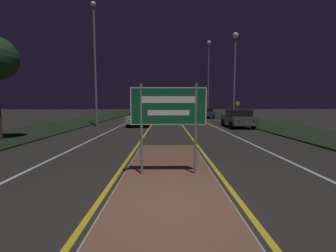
% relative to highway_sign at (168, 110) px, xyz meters
% --- Properties ---
extents(ground_plane, '(160.00, 160.00, 0.00)m').
position_rel_highway_sign_xyz_m(ground_plane, '(0.00, -1.90, -1.81)').
color(ground_plane, '#282623').
extents(median_island, '(2.50, 8.55, 0.10)m').
position_rel_highway_sign_xyz_m(median_island, '(0.00, 0.00, -1.77)').
color(median_island, '#999993').
rests_on(median_island, ground_plane).
extents(verge_left, '(5.00, 100.00, 0.08)m').
position_rel_highway_sign_xyz_m(verge_left, '(-9.50, 18.10, -1.77)').
color(verge_left, black).
rests_on(verge_left, ground_plane).
extents(verge_right, '(5.00, 100.00, 0.08)m').
position_rel_highway_sign_xyz_m(verge_right, '(9.50, 18.10, -1.77)').
color(verge_right, black).
rests_on(verge_right, ground_plane).
extents(centre_line_yellow_left, '(0.12, 70.00, 0.01)m').
position_rel_highway_sign_xyz_m(centre_line_yellow_left, '(-1.44, 23.10, -1.81)').
color(centre_line_yellow_left, gold).
rests_on(centre_line_yellow_left, ground_plane).
extents(centre_line_yellow_right, '(0.12, 70.00, 0.01)m').
position_rel_highway_sign_xyz_m(centre_line_yellow_right, '(1.44, 23.10, -1.81)').
color(centre_line_yellow_right, gold).
rests_on(centre_line_yellow_right, ground_plane).
extents(lane_line_white_left, '(0.12, 70.00, 0.01)m').
position_rel_highway_sign_xyz_m(lane_line_white_left, '(-4.20, 23.10, -1.81)').
color(lane_line_white_left, silver).
rests_on(lane_line_white_left, ground_plane).
extents(lane_line_white_right, '(0.12, 70.00, 0.01)m').
position_rel_highway_sign_xyz_m(lane_line_white_right, '(4.20, 23.10, -1.81)').
color(lane_line_white_right, silver).
rests_on(lane_line_white_right, ground_plane).
extents(edge_line_white_left, '(0.10, 70.00, 0.01)m').
position_rel_highway_sign_xyz_m(edge_line_white_left, '(-7.20, 23.10, -1.81)').
color(edge_line_white_left, silver).
rests_on(edge_line_white_left, ground_plane).
extents(edge_line_white_right, '(0.10, 70.00, 0.01)m').
position_rel_highway_sign_xyz_m(edge_line_white_right, '(7.20, 23.10, -1.81)').
color(edge_line_white_right, silver).
rests_on(edge_line_white_right, ground_plane).
extents(highway_sign, '(2.00, 0.07, 2.42)m').
position_rel_highway_sign_xyz_m(highway_sign, '(0.00, 0.00, 0.00)').
color(highway_sign, gray).
rests_on(highway_sign, median_island).
extents(streetlight_left_near, '(0.47, 0.47, 10.60)m').
position_rel_highway_sign_xyz_m(streetlight_left_near, '(-6.21, 13.97, 4.53)').
color(streetlight_left_near, gray).
rests_on(streetlight_left_near, ground_plane).
extents(streetlight_right_near, '(0.59, 0.59, 8.76)m').
position_rel_highway_sign_xyz_m(streetlight_right_near, '(6.56, 16.11, 4.20)').
color(streetlight_right_near, gray).
rests_on(streetlight_right_near, ground_plane).
extents(streetlight_right_far, '(0.61, 0.61, 11.19)m').
position_rel_highway_sign_xyz_m(streetlight_right_far, '(6.20, 27.79, 5.70)').
color(streetlight_right_far, gray).
rests_on(streetlight_right_far, ground_plane).
extents(car_receding_0, '(2.00, 4.23, 1.48)m').
position_rel_highway_sign_xyz_m(car_receding_0, '(6.02, 13.02, -1.04)').
color(car_receding_0, '#4C514C').
rests_on(car_receding_0, ground_plane).
extents(car_receding_1, '(1.96, 4.69, 1.36)m').
position_rel_highway_sign_xyz_m(car_receding_1, '(5.61, 26.21, -1.09)').
color(car_receding_1, navy).
rests_on(car_receding_1, ground_plane).
extents(car_receding_2, '(2.02, 4.58, 1.48)m').
position_rel_highway_sign_xyz_m(car_receding_2, '(2.83, 35.11, -1.02)').
color(car_receding_2, silver).
rests_on(car_receding_2, ground_plane).
extents(car_approaching_0, '(2.01, 4.71, 1.37)m').
position_rel_highway_sign_xyz_m(car_approaching_0, '(-2.45, 14.70, -1.08)').
color(car_approaching_0, '#B7B7BC').
rests_on(car_approaching_0, ground_plane).
extents(warning_sign, '(0.60, 0.06, 2.27)m').
position_rel_highway_sign_xyz_m(warning_sign, '(8.35, 20.37, -0.36)').
color(warning_sign, gray).
rests_on(warning_sign, verge_right).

